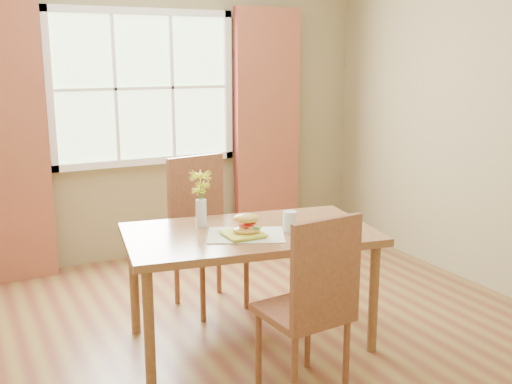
{
  "coord_description": "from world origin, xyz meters",
  "views": [
    {
      "loc": [
        -1.52,
        -3.17,
        1.77
      ],
      "look_at": [
        0.07,
        -0.09,
        0.98
      ],
      "focal_mm": 42.0,
      "sensor_mm": 36.0,
      "label": 1
    }
  ],
  "objects_px": {
    "flower_vase": "(201,193)",
    "croissant_sandwich": "(247,224)",
    "water_glass": "(290,222)",
    "dining_table": "(250,242)",
    "chair_near": "(313,299)",
    "chair_far": "(203,225)"
  },
  "relations": [
    {
      "from": "water_glass",
      "to": "flower_vase",
      "type": "xyz_separation_m",
      "value": [
        -0.44,
        0.35,
        0.15
      ]
    },
    {
      "from": "dining_table",
      "to": "chair_near",
      "type": "distance_m",
      "value": 0.71
    },
    {
      "from": "chair_far",
      "to": "water_glass",
      "type": "bearing_deg",
      "value": -84.07
    },
    {
      "from": "dining_table",
      "to": "water_glass",
      "type": "height_order",
      "value": "water_glass"
    },
    {
      "from": "chair_far",
      "to": "dining_table",
      "type": "bearing_deg",
      "value": -97.86
    },
    {
      "from": "chair_near",
      "to": "croissant_sandwich",
      "type": "distance_m",
      "value": 0.66
    },
    {
      "from": "chair_near",
      "to": "croissant_sandwich",
      "type": "bearing_deg",
      "value": 92.33
    },
    {
      "from": "croissant_sandwich",
      "to": "flower_vase",
      "type": "xyz_separation_m",
      "value": [
        -0.16,
        0.32,
        0.13
      ]
    },
    {
      "from": "flower_vase",
      "to": "water_glass",
      "type": "bearing_deg",
      "value": -38.42
    },
    {
      "from": "croissant_sandwich",
      "to": "dining_table",
      "type": "bearing_deg",
      "value": 77.6
    },
    {
      "from": "chair_near",
      "to": "croissant_sandwich",
      "type": "xyz_separation_m",
      "value": [
        -0.08,
        0.6,
        0.26
      ]
    },
    {
      "from": "chair_far",
      "to": "water_glass",
      "type": "xyz_separation_m",
      "value": [
        0.22,
        -0.84,
        0.2
      ]
    },
    {
      "from": "chair_far",
      "to": "croissant_sandwich",
      "type": "bearing_deg",
      "value": -102.93
    },
    {
      "from": "croissant_sandwich",
      "to": "water_glass",
      "type": "xyz_separation_m",
      "value": [
        0.28,
        -0.02,
        -0.02
      ]
    },
    {
      "from": "dining_table",
      "to": "chair_far",
      "type": "relative_size",
      "value": 1.5
    },
    {
      "from": "flower_vase",
      "to": "croissant_sandwich",
      "type": "bearing_deg",
      "value": -64.18
    },
    {
      "from": "chair_far",
      "to": "croissant_sandwich",
      "type": "xyz_separation_m",
      "value": [
        -0.06,
        -0.81,
        0.22
      ]
    },
    {
      "from": "dining_table",
      "to": "chair_far",
      "type": "xyz_separation_m",
      "value": [
        -0.01,
        0.71,
        -0.07
      ]
    },
    {
      "from": "croissant_sandwich",
      "to": "flower_vase",
      "type": "bearing_deg",
      "value": 137.92
    },
    {
      "from": "dining_table",
      "to": "croissant_sandwich",
      "type": "relative_size",
      "value": 8.29
    },
    {
      "from": "dining_table",
      "to": "chair_near",
      "type": "height_order",
      "value": "chair_near"
    },
    {
      "from": "dining_table",
      "to": "croissant_sandwich",
      "type": "bearing_deg",
      "value": -115.08
    }
  ]
}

